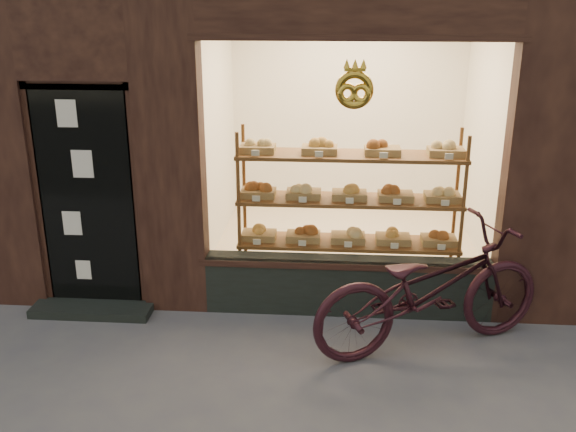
{
  "coord_description": "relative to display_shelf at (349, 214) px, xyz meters",
  "views": [
    {
      "loc": [
        0.31,
        -3.49,
        2.92
      ],
      "look_at": [
        -0.11,
        2.0,
        1.01
      ],
      "focal_mm": 40.0,
      "sensor_mm": 36.0,
      "label": 1
    }
  ],
  "objects": [
    {
      "name": "bicycle",
      "position": [
        0.68,
        -1.03,
        -0.3
      ],
      "size": [
        2.25,
        1.51,
        1.12
      ],
      "primitive_type": "imported",
      "rotation": [
        0.0,
        0.0,
        1.97
      ],
      "color": "black",
      "rests_on": "ground"
    },
    {
      "name": "display_shelf",
      "position": [
        0.0,
        0.0,
        0.0
      ],
      "size": [
        2.2,
        0.45,
        1.7
      ],
      "color": "#54391A",
      "rests_on": "ground"
    }
  ]
}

